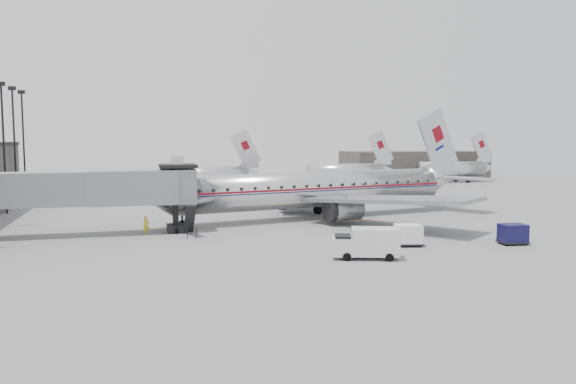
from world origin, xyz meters
name	(u,v)px	position (x,y,z in m)	size (l,w,h in m)	color
ground	(281,234)	(0.00, 0.00, 0.00)	(160.00, 160.00, 0.00)	slate
hangar	(414,165)	(45.00, 60.00, 3.00)	(30.00, 12.00, 6.00)	#3B3835
apron_line	(295,223)	(3.00, 6.00, 0.01)	(0.15, 60.00, 0.01)	gold
jet_bridge	(92,190)	(-16.66, 3.67, 4.18)	(21.00, 6.20, 7.10)	slate
distant_aircraft_near	(206,176)	(-1.79, 42.00, 2.73)	(16.39, 3.20, 10.26)	silver
distant_aircraft_mid	(347,172)	(24.21, 46.00, 2.73)	(16.39, 3.20, 10.26)	silver
distant_aircraft_far	(452,169)	(48.21, 50.00, 2.73)	(16.39, 3.20, 10.26)	silver
airliner	(320,189)	(6.78, 9.16, 3.16)	(39.34, 36.11, 12.57)	silver
service_van	(367,243)	(3.34, -12.01, 1.19)	(5.15, 3.28, 2.27)	silver
baggage_cart_navy	(513,234)	(17.27, -10.00, 0.90)	(2.32, 1.86, 1.69)	#0F0D37
baggage_cart_white	(408,235)	(8.56, -8.33, 0.93)	(2.54, 2.14, 1.74)	white
ramp_worker	(146,225)	(-12.00, 3.00, 0.83)	(0.60, 0.40, 1.66)	#CDCA18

